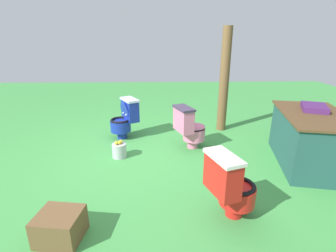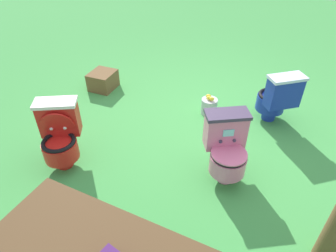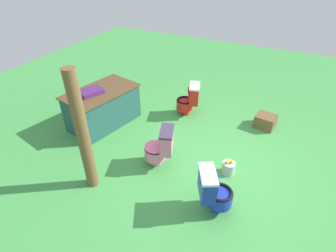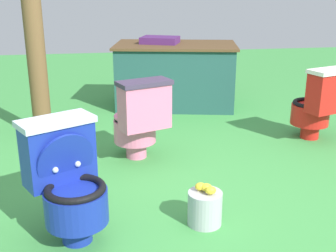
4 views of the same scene
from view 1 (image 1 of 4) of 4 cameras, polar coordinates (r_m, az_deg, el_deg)
name	(u,v)px [view 1 (image 1 of 4)]	position (r m, az deg, el deg)	size (l,w,h in m)	color
ground	(137,158)	(4.02, -6.87, -7.11)	(14.00, 14.00, 0.00)	#429947
toilet_blue	(125,118)	(4.72, -9.61, 1.75)	(0.59, 0.62, 0.73)	#192D9E
toilet_pink	(189,127)	(4.21, 4.81, -0.29)	(0.55, 0.60, 0.73)	pink
toilet_red	(230,185)	(2.69, 13.82, -12.79)	(0.54, 0.60, 0.73)	red
vendor_table	(311,139)	(4.21, 29.30, -2.51)	(1.61, 1.14, 0.85)	#23514C
wooden_post	(224,81)	(5.06, 12.48, 9.88)	(0.18, 0.18, 1.97)	brown
small_crate	(60,226)	(2.70, -23.03, -19.98)	(0.39, 0.35, 0.27)	brown
lemon_bucket	(119,150)	(4.04, -10.85, -5.32)	(0.22, 0.22, 0.28)	#B7B7BF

